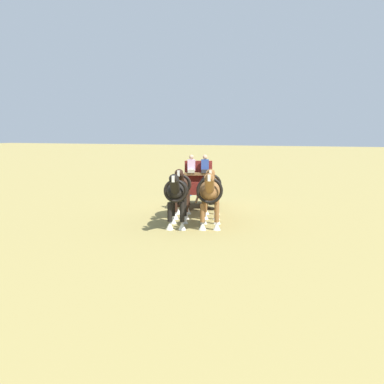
{
  "coord_description": "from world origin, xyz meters",
  "views": [
    {
      "loc": [
        25.82,
        10.95,
        3.83
      ],
      "look_at": [
        4.07,
        1.38,
        1.2
      ],
      "focal_mm": 52.19,
      "sensor_mm": 36.0,
      "label": 1
    }
  ],
  "objects": [
    {
      "name": "draft_horse_lead_near",
      "position": [
        5.59,
        2.82,
        1.4
      ],
      "size": [
        2.96,
        1.64,
        2.28
      ],
      "color": "brown",
      "rests_on": "ground"
    },
    {
      "name": "draft_horse_rear_off",
      "position": [
        3.65,
        0.69,
        1.38
      ],
      "size": [
        3.04,
        1.6,
        2.25
      ],
      "color": "#331E14",
      "rests_on": "ground"
    },
    {
      "name": "show_wagon",
      "position": [
        0.16,
        0.06,
        1.21
      ],
      "size": [
        5.56,
        2.86,
        2.68
      ],
      "color": "maroon",
      "rests_on": "ground"
    },
    {
      "name": "draft_horse_rear_near",
      "position": [
        3.18,
        1.91,
        1.38
      ],
      "size": [
        3.06,
        1.62,
        2.26
      ],
      "color": "brown",
      "rests_on": "ground"
    },
    {
      "name": "sponsor_banner",
      "position": [
        -4.86,
        -2.39,
        0.55
      ],
      "size": [
        3.18,
        0.44,
        1.1
      ],
      "primitive_type": "cube",
      "rotation": [
        0.0,
        0.0,
        0.12
      ],
      "color": "#1959B2",
      "rests_on": "ground"
    },
    {
      "name": "ground_plane",
      "position": [
        0.0,
        0.0,
        0.0
      ],
      "size": [
        220.0,
        220.0,
        0.0
      ],
      "primitive_type": "plane",
      "color": "#9E8C4C"
    },
    {
      "name": "draft_horse_lead_off",
      "position": [
        6.07,
        1.62,
        1.37
      ],
      "size": [
        3.0,
        1.6,
        2.25
      ],
      "color": "black",
      "rests_on": "ground"
    }
  ]
}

